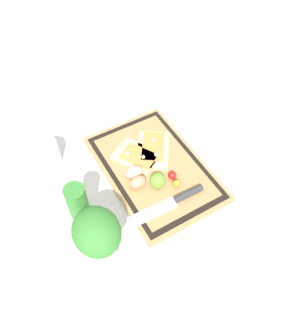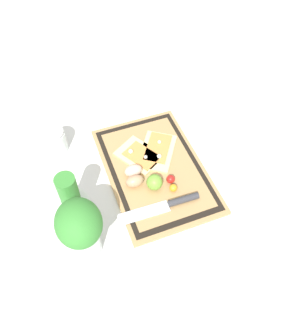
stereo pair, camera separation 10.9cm
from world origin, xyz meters
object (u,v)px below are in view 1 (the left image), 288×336
(herb_pot, at_px, (81,213))
(herb_glass, at_px, (98,237))
(pizza_slice_near, at_px, (153,149))
(cherry_tomato_yellow, at_px, (177,184))
(pizza_slice_far, at_px, (136,156))
(sauce_jar, at_px, (49,154))
(knife, at_px, (178,199))
(lime, at_px, (158,181))
(egg_brown, at_px, (138,182))
(egg_pink, at_px, (133,171))
(cherry_tomato_red, at_px, (172,175))

(herb_pot, xyz_separation_m, herb_glass, (-0.12, -0.00, 0.06))
(pizza_slice_near, xyz_separation_m, cherry_tomato_yellow, (-0.17, 0.01, 0.01))
(pizza_slice_far, distance_m, sauce_jar, 0.30)
(knife, relative_size, herb_glass, 1.19)
(knife, relative_size, lime, 5.01)
(pizza_slice_near, xyz_separation_m, herb_pot, (-0.14, 0.33, 0.05))
(lime, bearing_deg, herb_pot, 90.29)
(pizza_slice_far, xyz_separation_m, lime, (-0.14, -0.00, 0.02))
(egg_brown, distance_m, egg_pink, 0.05)
(cherry_tomato_red, xyz_separation_m, cherry_tomato_yellow, (-0.03, 0.00, -0.00))
(lime, xyz_separation_m, herb_pot, (-0.00, 0.26, 0.02))
(cherry_tomato_red, height_order, sauce_jar, sauce_jar)
(pizza_slice_far, xyz_separation_m, egg_pink, (-0.06, 0.05, 0.02))
(sauce_jar, bearing_deg, egg_pink, -133.90)
(egg_brown, bearing_deg, knife, -143.10)
(pizza_slice_far, relative_size, cherry_tomato_yellow, 7.07)
(herb_pot, bearing_deg, pizza_slice_far, -61.92)
(lime, bearing_deg, egg_brown, 61.86)
(sauce_jar, height_order, herb_glass, herb_glass)
(pizza_slice_near, relative_size, cherry_tomato_yellow, 7.84)
(knife, bearing_deg, egg_pink, 25.22)
(herb_glass, bearing_deg, egg_pink, -46.58)
(egg_brown, bearing_deg, pizza_slice_near, -49.00)
(knife, distance_m, cherry_tomato_yellow, 0.05)
(egg_pink, xyz_separation_m, lime, (-0.08, -0.05, 0.01))
(cherry_tomato_red, relative_size, herb_pot, 0.15)
(cherry_tomato_red, relative_size, herb_glass, 0.13)
(egg_pink, bearing_deg, sauce_jar, 46.10)
(knife, distance_m, herb_glass, 0.31)
(knife, height_order, egg_brown, egg_brown)
(pizza_slice_near, height_order, egg_pink, egg_pink)
(pizza_slice_far, height_order, herb_glass, herb_glass)
(pizza_slice_far, bearing_deg, pizza_slice_near, -91.97)
(egg_pink, xyz_separation_m, herb_pot, (-0.08, 0.22, 0.03))
(lime, relative_size, herb_glass, 0.24)
(cherry_tomato_red, distance_m, sauce_jar, 0.43)
(knife, xyz_separation_m, lime, (0.08, 0.03, 0.02))
(cherry_tomato_yellow, distance_m, herb_glass, 0.34)
(herb_pot, relative_size, herb_glass, 0.88)
(egg_brown, xyz_separation_m, cherry_tomato_yellow, (-0.06, -0.11, -0.01))
(sauce_jar, bearing_deg, lime, -137.21)
(cherry_tomato_yellow, bearing_deg, pizza_slice_far, 17.48)
(egg_pink, height_order, lime, lime)
(sauce_jar, bearing_deg, herb_pot, -179.97)
(cherry_tomato_yellow, relative_size, sauce_jar, 0.29)
(egg_pink, bearing_deg, cherry_tomato_yellow, -137.84)
(pizza_slice_near, xyz_separation_m, sauce_jar, (0.15, 0.33, 0.02))
(herb_glass, bearing_deg, cherry_tomato_yellow, -73.71)
(herb_pot, height_order, herb_glass, herb_glass)
(cherry_tomato_yellow, bearing_deg, egg_pink, 42.16)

